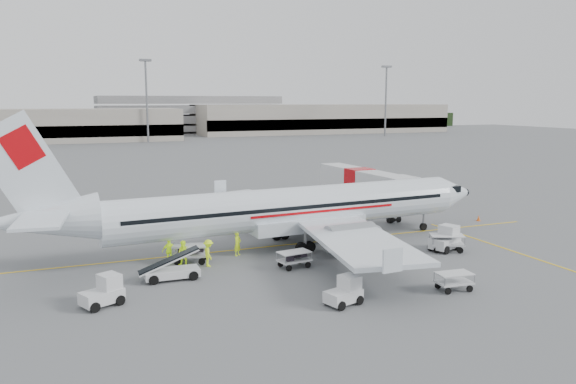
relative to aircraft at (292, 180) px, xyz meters
The scene contains 25 objects.
ground 5.18m from the aircraft, 37.45° to the left, with size 360.00×360.00×0.00m, color #56595B.
stripe_lead 5.17m from the aircraft, 37.45° to the left, with size 44.00×0.20×0.01m, color yellow.
stripe_cross 17.23m from the aircraft, 27.18° to the right, with size 0.20×20.00×0.01m, color yellow.
terminal_east 161.73m from the aircraft, 64.10° to the left, with size 90.00×26.00×10.00m, color gray, non-canonical shape.
parking_garage 162.53m from the aircraft, 80.93° to the left, with size 62.00×24.00×14.00m, color slate, non-canonical shape.
treeline 175.50m from the aircraft, 89.79° to the left, with size 300.00×3.00×6.00m, color black, non-canonical shape.
mast_center 118.76m from the aircraft, 87.28° to the left, with size 3.20×1.20×22.00m, color slate, non-canonical shape.
mast_east 143.44m from the aircraft, 55.76° to the left, with size 3.20×1.20×22.00m, color slate, non-canonical shape.
aircraft is the anchor object (origin of this frame).
jet_bridge 15.78m from the aircraft, 41.91° to the left, with size 3.10×16.55×4.34m, color silver, non-canonical shape.
belt_loader 11.82m from the aircraft, 154.41° to the right, with size 4.48×1.68×2.42m, color silver, non-canonical shape.
tug_fore 12.15m from the aircraft, 28.18° to the right, with size 2.38×1.36×1.84m, color silver, non-canonical shape.
tug_mid 13.61m from the aircraft, 99.75° to the right, with size 2.02×1.16×1.56m, color silver, non-canonical shape.
tug_aft 17.07m from the aircraft, 150.87° to the right, with size 2.18×1.25×1.68m, color silver, non-canonical shape.
cart_loaded_a 9.45m from the aircraft, 169.51° to the right, with size 2.41×1.42×1.26m, color silver, non-canonical shape.
cart_loaded_b 7.26m from the aircraft, 110.88° to the right, with size 2.12×1.26×1.11m, color silver, non-canonical shape.
cart_empty_a 14.65m from the aircraft, 69.17° to the right, with size 2.06×1.22×1.08m, color silver, non-canonical shape.
cart_empty_b 12.39m from the aircraft, 29.04° to the right, with size 2.40×1.42×1.25m, color silver, non-canonical shape.
cone_nose 20.30m from the aircraft, ahead, with size 0.34×0.34×0.55m, color orange.
cone_port 14.70m from the aircraft, 73.02° to the left, with size 0.35×0.35×0.57m, color orange.
cone_stbd 10.95m from the aircraft, 90.42° to the right, with size 0.34×0.34×0.56m, color orange.
crew_a 6.38m from the aircraft, 167.75° to the right, with size 0.65×0.43×1.78m, color #D3FF18.
crew_b 9.97m from the aircraft, 166.54° to the right, with size 0.84×0.65×1.72m, color #D3FF18.
crew_c 8.86m from the aircraft, 158.48° to the right, with size 1.18×0.68×1.83m, color #D3FF18.
crew_d 10.53m from the aircraft, behind, with size 1.01×0.42×1.73m, color #D3FF18.
Camera 1 is at (-16.46, -39.26, 10.96)m, focal length 35.00 mm.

